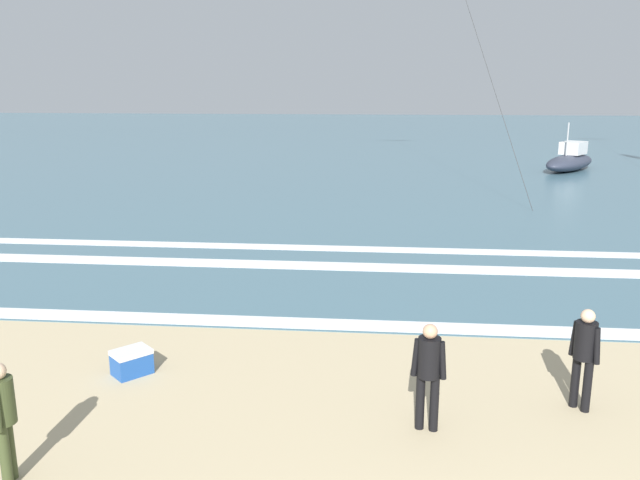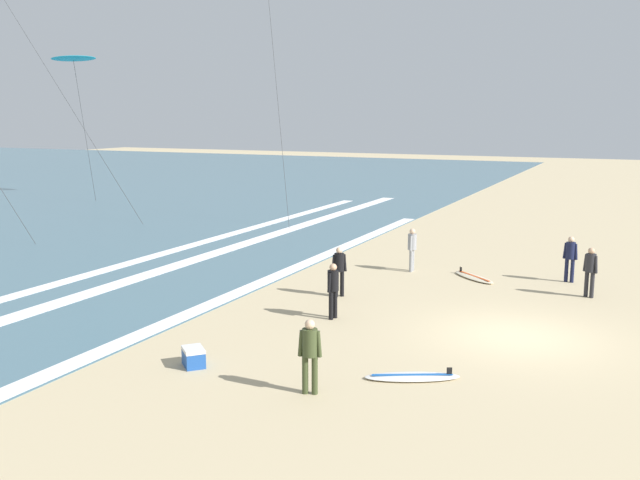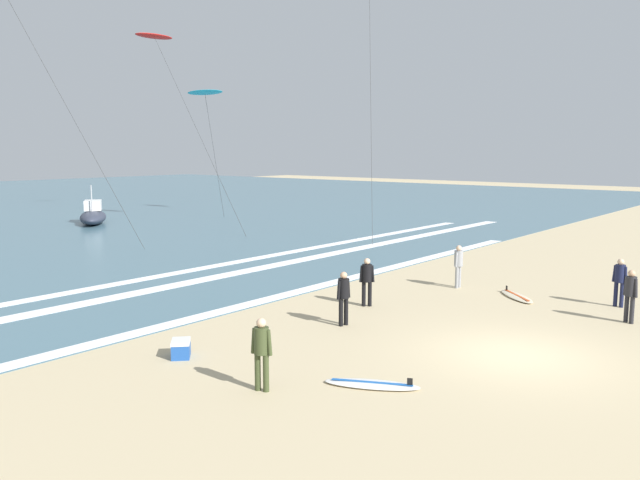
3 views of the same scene
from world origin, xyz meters
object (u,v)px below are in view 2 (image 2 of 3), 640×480
at_px(surfer_foreground_main, 570,255).
at_px(kite_cyan_mid_center, 73,59).
at_px(surfboard_foreground_flat, 474,277).
at_px(surfer_left_near, 412,246).
at_px(surfer_mid_group, 339,267).
at_px(cooler_box, 194,357).
at_px(surfer_right_near, 310,350).
at_px(surfboard_near_water, 412,377).
at_px(surfer_left_far, 590,268).
at_px(surfer_background_far, 333,286).

bearing_deg(surfer_foreground_main, kite_cyan_mid_center, 74.67).
bearing_deg(surfboard_foreground_flat, surfer_left_near, 85.57).
bearing_deg(kite_cyan_mid_center, surfer_mid_group, -119.85).
distance_m(surfer_mid_group, cooler_box, 7.30).
distance_m(surfer_right_near, surfboard_near_water, 2.56).
xyz_separation_m(surfer_mid_group, surfboard_near_water, (-5.88, -4.29, -0.91)).
relative_size(surfer_left_far, surfer_background_far, 1.00).
relative_size(surfer_foreground_main, surfer_background_far, 1.00).
xyz_separation_m(surfer_left_near, kite_cyan_mid_center, (8.73, 24.02, 7.99)).
xyz_separation_m(surfer_foreground_main, surfboard_near_water, (-11.03, 2.15, -0.91)).
xyz_separation_m(surfer_left_near, surfer_right_near, (-12.09, -1.63, 0.00)).
bearing_deg(surfer_mid_group, surfboard_near_water, -143.91).
bearing_deg(surfboard_near_water, surfer_right_near, 135.54).
distance_m(surfer_right_near, surfboard_foreground_flat, 11.96).
distance_m(surfer_foreground_main, surfer_left_near, 5.50).
xyz_separation_m(surfer_mid_group, surfer_foreground_main, (5.14, -6.44, 0.00)).
distance_m(surfer_left_far, surfer_background_far, 8.51).
bearing_deg(surfer_foreground_main, surfer_left_far, -157.40).
xyz_separation_m(surfer_left_far, cooler_box, (-10.48, 7.76, -0.74)).
height_order(surfer_right_near, kite_cyan_mid_center, kite_cyan_mid_center).
bearing_deg(surfboard_foreground_flat, surfer_foreground_main, -75.01).
height_order(surfer_mid_group, kite_cyan_mid_center, kite_cyan_mid_center).
bearing_deg(surfboard_foreground_flat, surfer_mid_group, 142.24).
bearing_deg(surfer_mid_group, surfboard_foreground_flat, -37.76).
distance_m(surfer_left_far, surfer_left_near, 6.37).
bearing_deg(surfboard_near_water, surfer_foreground_main, -11.04).
xyz_separation_m(surfer_left_near, surfer_background_far, (-6.85, 0.15, 0.00)).
bearing_deg(surfboard_foreground_flat, kite_cyan_mid_center, 71.34).
bearing_deg(surfer_right_near, surfer_background_far, 18.81).
relative_size(surfer_foreground_main, kite_cyan_mid_center, 0.17).
relative_size(surfer_left_near, kite_cyan_mid_center, 0.17).
bearing_deg(surfer_foreground_main, surfer_background_far, 143.21).
bearing_deg(surfboard_near_water, kite_cyan_mid_center, 55.04).
distance_m(surfer_left_near, cooler_box, 11.86).
relative_size(surfer_left_near, surfer_background_far, 1.00).
bearing_deg(surfer_left_near, surfer_foreground_main, -83.23).
height_order(surfer_right_near, cooler_box, surfer_right_near).
bearing_deg(surfer_background_far, surfboard_near_water, -135.53).
bearing_deg(surfer_right_near, surfer_left_far, -23.09).
distance_m(surfer_left_far, kite_cyan_mid_center, 32.86).
bearing_deg(surfer_right_near, surfer_left_near, 7.68).
xyz_separation_m(surfer_mid_group, kite_cyan_mid_center, (13.22, 23.04, 7.99)).
xyz_separation_m(surfer_left_far, surfer_right_near, (-10.83, 4.62, 0.00)).
bearing_deg(cooler_box, surfboard_foreground_flat, -18.52).
xyz_separation_m(surfer_left_near, surfboard_near_water, (-10.38, -3.31, -0.91)).
height_order(surfer_left_near, surfer_background_far, same).
bearing_deg(cooler_box, kite_cyan_mid_center, 47.72).
height_order(surfer_left_far, kite_cyan_mid_center, kite_cyan_mid_center).
height_order(surfboard_foreground_flat, kite_cyan_mid_center, kite_cyan_mid_center).
height_order(surfer_foreground_main, surfer_background_far, same).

